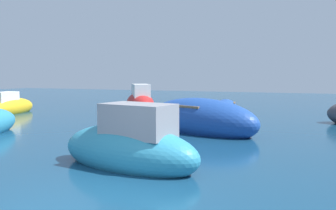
{
  "coord_description": "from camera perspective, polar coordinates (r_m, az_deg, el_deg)",
  "views": [
    {
      "loc": [
        3.56,
        -4.26,
        2.2
      ],
      "look_at": [
        -2.65,
        10.49,
        0.81
      ],
      "focal_mm": 37.8,
      "sensor_mm": 36.0,
      "label": 1
    }
  ],
  "objects": [
    {
      "name": "moored_boat_5",
      "position": [
        21.78,
        -24.32,
        -0.28
      ],
      "size": [
        1.98,
        4.22,
        1.5
      ],
      "rotation": [
        0.0,
        0.0,
        1.75
      ],
      "color": "gold",
      "rests_on": "ground"
    },
    {
      "name": "moored_boat_8",
      "position": [
        8.52,
        -6.24,
        -6.78
      ],
      "size": [
        4.01,
        2.04,
        1.82
      ],
      "rotation": [
        0.0,
        0.0,
        2.98
      ],
      "color": "teal",
      "rests_on": "ground"
    },
    {
      "name": "moored_boat_0",
      "position": [
        13.64,
        5.16,
        -2.37
      ],
      "size": [
        5.4,
        3.54,
        1.68
      ],
      "rotation": [
        0.0,
        0.0,
        5.92
      ],
      "color": "#1E479E",
      "rests_on": "ground"
    },
    {
      "name": "moored_boat_7",
      "position": [
        21.24,
        -4.51,
        0.32
      ],
      "size": [
        3.71,
        4.31,
        1.95
      ],
      "rotation": [
        0.0,
        0.0,
        2.19
      ],
      "color": "#B21E1E",
      "rests_on": "ground"
    },
    {
      "name": "moored_boat_4",
      "position": [
        19.09,
        9.23,
        -0.77
      ],
      "size": [
        1.68,
        3.2,
        1.14
      ],
      "rotation": [
        0.0,
        0.0,
        1.71
      ],
      "color": "#1E479E",
      "rests_on": "ground"
    }
  ]
}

